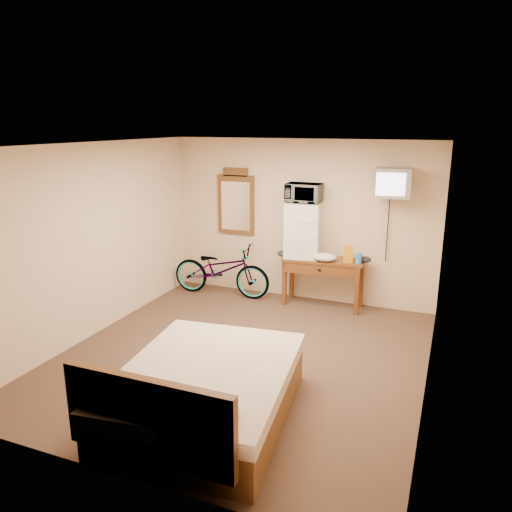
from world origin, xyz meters
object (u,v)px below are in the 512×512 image
bed (203,393)px  mini_fridge (303,230)px  microwave (304,193)px  crt_television (393,183)px  wall_mirror (236,202)px  blue_cup (359,258)px  desk (323,268)px  bicycle (221,270)px

bed → mini_fridge: bearing=91.5°
microwave → crt_television: 1.29m
wall_mirror → bed: 4.05m
mini_fridge → blue_cup: 0.94m
desk → blue_cup: (0.54, -0.03, 0.21)m
mini_fridge → crt_television: bearing=-1.7°
bicycle → wall_mirror: bearing=-19.5°
blue_cup → wall_mirror: bearing=171.7°
bicycle → blue_cup: bearing=-91.3°
blue_cup → desk: bearing=176.3°
mini_fridge → bicycle: size_ratio=0.51×
bicycle → bed: bed is taller
desk → wall_mirror: 1.79m
blue_cup → microwave: bearing=174.0°
blue_cup → bicycle: size_ratio=0.10×
crt_television → mini_fridge: bearing=178.3°
desk → microwave: microwave is taller
crt_television → wall_mirror: crt_television is taller
mini_fridge → blue_cup: mini_fridge is taller
desk → mini_fridge: (-0.34, 0.06, 0.55)m
mini_fridge → crt_television: (1.27, -0.04, 0.77)m
wall_mirror → bicycle: 1.11m
crt_television → bed: crt_television is taller
crt_television → desk: bearing=-178.9°
blue_cup → crt_television: 1.17m
desk → mini_fridge: 0.65m
desk → bed: (-0.25, -3.38, -0.32)m
bed → wall_mirror: bearing=109.5°
bicycle → microwave: bearing=-86.2°
bed → blue_cup: bearing=76.7°
blue_cup → bed: blue_cup is taller
blue_cup → bicycle: blue_cup is taller
blue_cup → wall_mirror: 2.20m
microwave → bicycle: microwave is taller
crt_television → bed: 3.95m
crt_television → bed: size_ratio=0.28×
microwave → wall_mirror: (-1.20, 0.21, -0.24)m
mini_fridge → bicycle: (-1.31, -0.15, -0.73)m
wall_mirror → blue_cup: bearing=-8.3°
desk → bicycle: size_ratio=0.76×
microwave → bicycle: bearing=-173.5°
mini_fridge → desk: bearing=-9.5°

